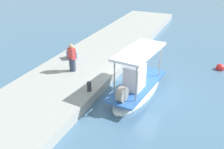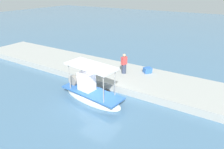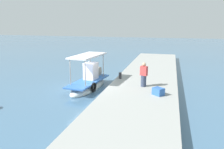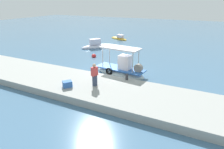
{
  "view_description": "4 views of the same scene",
  "coord_description": "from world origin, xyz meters",
  "px_view_note": "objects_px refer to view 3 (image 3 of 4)",
  "views": [
    {
      "loc": [
        12.63,
        3.71,
        7.43
      ],
      "look_at": [
        0.24,
        -1.73,
        0.73
      ],
      "focal_mm": 40.12,
      "sensor_mm": 36.0,
      "label": 1
    },
    {
      "loc": [
        -7.39,
        10.36,
        7.72
      ],
      "look_at": [
        0.65,
        -2.68,
        1.01
      ],
      "focal_mm": 32.38,
      "sensor_mm": 36.0,
      "label": 2
    },
    {
      "loc": [
        -15.79,
        -6.2,
        5.3
      ],
      "look_at": [
        0.94,
        -1.82,
        1.21
      ],
      "focal_mm": 36.4,
      "sensor_mm": 36.0,
      "label": 3
    },
    {
      "loc": [
        7.78,
        -16.24,
        6.93
      ],
      "look_at": [
        1.04,
        -2.5,
        0.95
      ],
      "focal_mm": 30.81,
      "sensor_mm": 36.0,
      "label": 4
    }
  ],
  "objects_px": {
    "cargo_crate": "(158,91)",
    "main_fishing_boat": "(89,82)",
    "fisherman_near_bollard": "(144,76)",
    "mooring_bollard": "(120,76)"
  },
  "relations": [
    {
      "from": "cargo_crate",
      "to": "mooring_bollard",
      "type": "bearing_deg",
      "value": 42.97
    },
    {
      "from": "main_fishing_boat",
      "to": "mooring_bollard",
      "type": "relative_size",
      "value": 10.02
    },
    {
      "from": "main_fishing_boat",
      "to": "mooring_bollard",
      "type": "xyz_separation_m",
      "value": [
        1.52,
        -2.24,
        0.34
      ]
    },
    {
      "from": "main_fishing_boat",
      "to": "cargo_crate",
      "type": "xyz_separation_m",
      "value": [
        -2.1,
        -5.6,
        0.32
      ]
    },
    {
      "from": "mooring_bollard",
      "to": "cargo_crate",
      "type": "xyz_separation_m",
      "value": [
        -3.61,
        -3.36,
        -0.02
      ]
    },
    {
      "from": "main_fishing_boat",
      "to": "fisherman_near_bollard",
      "type": "relative_size",
      "value": 2.93
    },
    {
      "from": "fisherman_near_bollard",
      "to": "cargo_crate",
      "type": "bearing_deg",
      "value": -146.21
    },
    {
      "from": "main_fishing_boat",
      "to": "cargo_crate",
      "type": "height_order",
      "value": "main_fishing_boat"
    },
    {
      "from": "cargo_crate",
      "to": "main_fishing_boat",
      "type": "bearing_deg",
      "value": 69.47
    },
    {
      "from": "main_fishing_boat",
      "to": "fisherman_near_bollard",
      "type": "xyz_separation_m",
      "value": [
        -0.33,
        -4.42,
        0.89
      ]
    }
  ]
}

